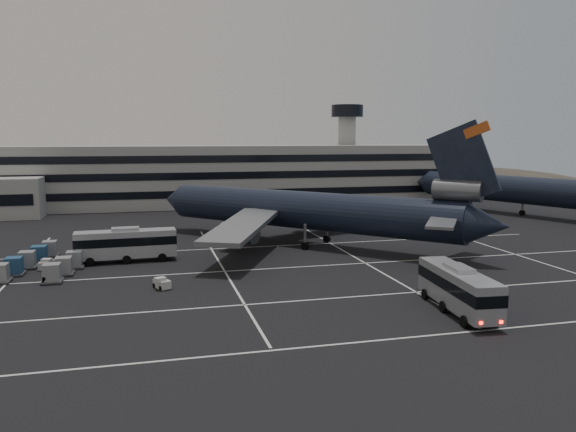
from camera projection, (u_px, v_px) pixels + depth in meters
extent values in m
plane|color=black|center=(281.00, 276.00, 64.74)|extent=(260.00, 260.00, 0.00)
cube|color=silver|center=(347.00, 343.00, 43.62)|extent=(90.00, 0.25, 0.01)
cube|color=silver|center=(305.00, 300.00, 55.14)|extent=(90.00, 0.25, 0.01)
cube|color=silver|center=(274.00, 268.00, 68.58)|extent=(90.00, 0.25, 0.01)
cube|color=silver|center=(252.00, 247.00, 82.02)|extent=(90.00, 0.25, 0.01)
cube|color=silver|center=(10.00, 280.00, 63.19)|extent=(0.25, 55.00, 0.01)
cube|color=silver|center=(222.00, 268.00, 69.04)|extent=(0.25, 55.00, 0.01)
cube|color=silver|center=(359.00, 260.00, 73.42)|extent=(0.25, 55.00, 0.01)
cube|color=silver|center=(506.00, 252.00, 78.78)|extent=(0.25, 55.00, 0.01)
cube|color=gray|center=(210.00, 175.00, 132.88)|extent=(120.00, 18.00, 14.00)
cube|color=black|center=(215.00, 194.00, 124.68)|extent=(118.00, 0.20, 1.60)
cube|color=black|center=(215.00, 176.00, 124.12)|extent=(118.00, 0.20, 1.60)
cube|color=black|center=(214.00, 159.00, 123.61)|extent=(118.00, 0.20, 1.60)
cylinder|color=gray|center=(347.00, 157.00, 142.77)|extent=(4.40, 4.40, 22.00)
cylinder|color=black|center=(347.00, 111.00, 141.17)|extent=(8.00, 8.00, 3.00)
ellipsoid|color=#38332B|center=(25.00, 207.00, 214.77)|extent=(196.00, 140.00, 32.00)
ellipsoid|color=#38332B|center=(256.00, 208.00, 237.10)|extent=(252.00, 180.00, 44.00)
ellipsoid|color=#38332B|center=(428.00, 193.00, 255.96)|extent=(168.00, 120.00, 24.00)
cylinder|color=black|center=(305.00, 210.00, 83.17)|extent=(36.74, 39.01, 5.60)
cone|color=black|center=(176.00, 200.00, 97.28)|extent=(7.17, 7.11, 5.60)
cone|color=black|center=(489.00, 225.00, 68.91)|extent=(7.10, 7.09, 5.04)
cube|color=black|center=(463.00, 164.00, 69.77)|extent=(6.81, 7.29, 10.97)
cube|color=#B94D18|center=(477.00, 130.00, 68.38)|extent=(2.60, 2.74, 2.24)
cylinder|color=#595B60|center=(458.00, 190.00, 70.49)|extent=(6.06, 6.24, 2.70)
cube|color=slate|center=(442.00, 222.00, 67.76)|extent=(6.94, 7.98, 0.87)
cube|color=slate|center=(462.00, 214.00, 74.74)|extent=(8.09, 6.60, 0.87)
cube|color=slate|center=(243.00, 225.00, 73.97)|extent=(14.33, 22.25, 1.75)
cylinder|color=#595B60|center=(239.00, 233.00, 78.32)|extent=(5.72, 5.87, 2.70)
cube|color=slate|center=(333.00, 206.00, 94.75)|extent=(22.52, 12.97, 1.75)
cylinder|color=#595B60|center=(309.00, 217.00, 94.11)|extent=(5.72, 5.87, 2.70)
cylinder|color=slate|center=(225.00, 222.00, 91.86)|extent=(0.44, 0.44, 3.00)
cylinder|color=black|center=(225.00, 232.00, 92.09)|extent=(1.11, 1.15, 1.10)
cylinder|color=slate|center=(305.00, 234.00, 79.85)|extent=(0.44, 0.44, 3.00)
cylinder|color=black|center=(305.00, 246.00, 80.08)|extent=(1.11, 1.15, 1.10)
cylinder|color=slate|center=(327.00, 228.00, 85.17)|extent=(0.44, 0.44, 3.00)
cylinder|color=black|center=(327.00, 239.00, 85.40)|extent=(1.11, 1.15, 1.10)
cylinder|color=black|center=(523.00, 190.00, 114.56)|extent=(22.77, 46.72, 5.60)
cone|color=black|center=(424.00, 182.00, 135.64)|extent=(6.86, 6.24, 5.60)
cylinder|color=slate|center=(523.00, 205.00, 114.98)|extent=(0.44, 0.44, 3.00)
cylinder|color=black|center=(522.00, 213.00, 115.21)|extent=(0.87, 1.21, 1.10)
cube|color=#9B9EA3|center=(458.00, 288.00, 51.28)|extent=(3.87, 12.31, 3.30)
cube|color=black|center=(458.00, 284.00, 51.22)|extent=(3.94, 12.37, 1.05)
cube|color=#9B9EA3|center=(459.00, 268.00, 51.02)|extent=(2.06, 3.45, 0.39)
cylinder|color=black|center=(465.00, 322.00, 47.16)|extent=(0.45, 1.08, 1.06)
cylinder|color=black|center=(495.00, 320.00, 47.58)|extent=(0.45, 1.08, 1.06)
cylinder|color=black|center=(443.00, 307.00, 51.31)|extent=(0.45, 1.08, 1.06)
cylinder|color=black|center=(471.00, 305.00, 51.73)|extent=(0.45, 1.08, 1.06)
cylinder|color=black|center=(425.00, 294.00, 55.45)|extent=(0.45, 1.08, 1.06)
cylinder|color=black|center=(451.00, 293.00, 55.87)|extent=(0.45, 1.08, 1.06)
cube|color=#FF0C05|center=(481.00, 323.00, 45.38)|extent=(0.28, 0.11, 0.24)
cube|color=#FF0C05|center=(501.00, 322.00, 45.65)|extent=(0.28, 0.11, 0.24)
cube|color=#9B9EA3|center=(126.00, 244.00, 72.07)|extent=(12.70, 3.44, 3.43)
cube|color=black|center=(126.00, 241.00, 72.01)|extent=(12.76, 3.50, 1.09)
cube|color=#9B9EA3|center=(125.00, 229.00, 71.80)|extent=(3.51, 1.99, 0.40)
cylinder|color=black|center=(162.00, 258.00, 72.23)|extent=(1.11, 0.42, 1.10)
cylinder|color=black|center=(161.00, 253.00, 74.94)|extent=(1.11, 0.42, 1.10)
cylinder|color=black|center=(127.00, 260.00, 70.96)|extent=(1.11, 0.42, 1.10)
cylinder|color=black|center=(126.00, 255.00, 73.67)|extent=(1.11, 0.42, 1.10)
cylinder|color=black|center=(90.00, 262.00, 69.70)|extent=(1.11, 0.42, 1.10)
cylinder|color=black|center=(91.00, 257.00, 72.40)|extent=(1.11, 0.42, 1.10)
cube|color=#B8B8B3|center=(47.00, 265.00, 68.10)|extent=(1.76, 2.47, 0.91)
cube|color=#B8B8B3|center=(44.00, 261.00, 67.52)|extent=(1.31, 1.17, 0.51)
cylinder|color=black|center=(39.00, 269.00, 67.35)|extent=(0.36, 0.60, 0.57)
cylinder|color=black|center=(48.00, 269.00, 67.33)|extent=(0.36, 0.60, 0.57)
cylinder|color=black|center=(45.00, 265.00, 68.95)|extent=(0.36, 0.60, 0.57)
cylinder|color=black|center=(54.00, 266.00, 68.93)|extent=(0.36, 0.60, 0.57)
cube|color=#B8B8B3|center=(162.00, 284.00, 59.38)|extent=(1.91, 2.38, 0.86)
cube|color=#B8B8B3|center=(164.00, 279.00, 58.93)|extent=(1.31, 1.22, 0.48)
cylinder|color=black|center=(161.00, 288.00, 58.50)|extent=(0.41, 0.57, 0.53)
cylinder|color=black|center=(170.00, 287.00, 59.15)|extent=(0.41, 0.57, 0.53)
cylinder|color=black|center=(154.00, 286.00, 59.68)|extent=(0.41, 0.57, 0.53)
cylinder|color=black|center=(163.00, 284.00, 60.33)|extent=(0.41, 0.57, 0.53)
cube|color=#2D2D30|center=(0.00, 281.00, 61.80)|extent=(2.70, 2.96, 0.21)
cylinder|color=black|center=(0.00, 282.00, 61.81)|extent=(0.11, 0.23, 0.23)
cube|color=#2D2D30|center=(52.00, 281.00, 61.89)|extent=(2.70, 2.96, 0.21)
cylinder|color=black|center=(52.00, 282.00, 61.90)|extent=(0.11, 0.23, 0.23)
cube|color=gray|center=(52.00, 272.00, 61.75)|extent=(2.14, 2.14, 1.84)
cube|color=#2D2D30|center=(15.00, 274.00, 65.20)|extent=(2.70, 2.96, 0.21)
cylinder|color=black|center=(15.00, 274.00, 65.21)|extent=(0.11, 0.23, 0.23)
cube|color=navy|center=(14.00, 265.00, 65.06)|extent=(2.14, 2.14, 1.84)
cube|color=#2D2D30|center=(64.00, 273.00, 65.30)|extent=(2.70, 2.96, 0.21)
cylinder|color=black|center=(64.00, 274.00, 65.31)|extent=(0.11, 0.23, 0.23)
cube|color=gray|center=(64.00, 265.00, 65.16)|extent=(2.14, 2.14, 1.84)
cube|color=#2D2D30|center=(28.00, 267.00, 68.61)|extent=(2.70, 2.96, 0.21)
cylinder|color=black|center=(28.00, 267.00, 68.62)|extent=(0.11, 0.23, 0.23)
cube|color=gray|center=(27.00, 259.00, 68.47)|extent=(2.14, 2.14, 1.84)
cube|color=#2D2D30|center=(75.00, 267.00, 68.71)|extent=(2.70, 2.96, 0.21)
cylinder|color=black|center=(75.00, 267.00, 68.72)|extent=(0.11, 0.23, 0.23)
cube|color=gray|center=(74.00, 259.00, 68.57)|extent=(2.14, 2.14, 1.84)
cube|color=#2D2D30|center=(40.00, 261.00, 72.02)|extent=(2.70, 2.96, 0.21)
cylinder|color=black|center=(40.00, 261.00, 72.03)|extent=(0.11, 0.23, 0.23)
cube|color=navy|center=(39.00, 253.00, 71.88)|extent=(2.14, 2.14, 1.84)
cube|color=#2D2D30|center=(84.00, 261.00, 72.12)|extent=(2.70, 2.96, 0.21)
cylinder|color=black|center=(84.00, 261.00, 72.13)|extent=(0.11, 0.23, 0.23)
cube|color=gray|center=(84.00, 253.00, 71.98)|extent=(2.14, 2.14, 1.84)
cube|color=#2D2D30|center=(50.00, 255.00, 75.43)|extent=(2.70, 2.96, 0.21)
cylinder|color=black|center=(50.00, 256.00, 75.44)|extent=(0.11, 0.23, 0.23)
cube|color=gray|center=(50.00, 248.00, 75.29)|extent=(2.14, 2.14, 1.84)
cube|color=#2D2D30|center=(93.00, 255.00, 75.53)|extent=(2.70, 2.96, 0.21)
cylinder|color=black|center=(93.00, 256.00, 75.54)|extent=(0.11, 0.23, 0.23)
cube|color=gray|center=(93.00, 248.00, 75.39)|extent=(2.14, 2.14, 1.84)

